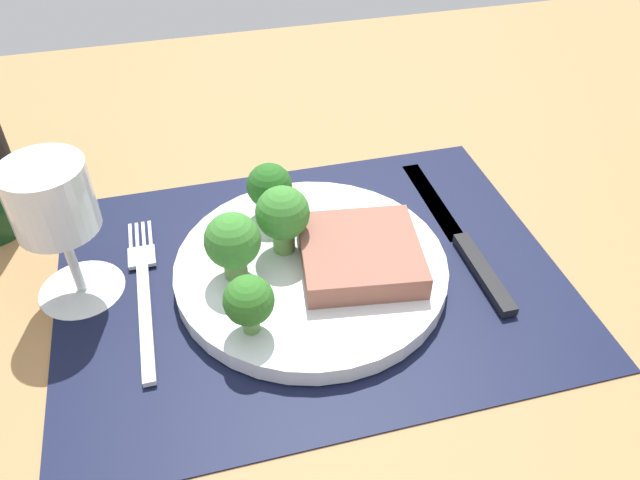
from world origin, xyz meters
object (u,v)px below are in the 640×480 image
steak (360,254)px  plate (311,268)px  fork (144,291)px  wine_glass (54,209)px  knife (462,241)px

steak → plate: bearing=162.3°
plate → steak: steak is taller
fork → wine_glass: 10.07cm
plate → steak: size_ratio=2.37×
knife → wine_glass: bearing=178.6°
knife → plate: bearing=-174.6°
fork → plate: bearing=-6.1°
knife → wine_glass: 35.21cm
plate → knife: 14.60cm
steak → knife: size_ratio=0.43×
steak → knife: 10.99cm
fork → knife: 28.92cm
fork → knife: knife is taller
plate → fork: 14.40cm
plate → wine_glass: size_ratio=1.83×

